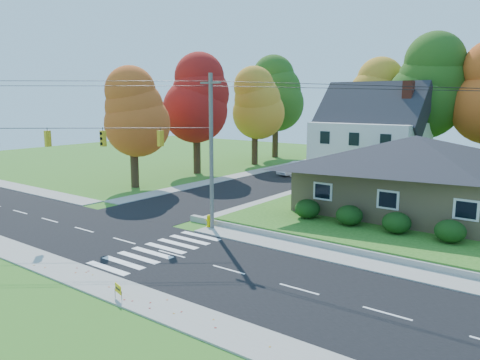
# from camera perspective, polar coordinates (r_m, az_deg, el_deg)

# --- Properties ---
(ground) EXTENTS (120.00, 120.00, 0.00)m
(ground) POSITION_cam_1_polar(r_m,az_deg,el_deg) (26.22, -8.34, -8.95)
(ground) COLOR #3D7923
(road_main) EXTENTS (90.00, 8.00, 0.02)m
(road_main) POSITION_cam_1_polar(r_m,az_deg,el_deg) (26.21, -8.34, -8.93)
(road_main) COLOR black
(road_main) RESTS_ON ground
(road_cross) EXTENTS (8.00, 44.00, 0.02)m
(road_cross) POSITION_cam_1_polar(r_m,az_deg,el_deg) (51.12, 6.17, 0.35)
(road_cross) COLOR black
(road_cross) RESTS_ON ground
(sidewalk_north) EXTENTS (90.00, 2.00, 0.08)m
(sidewalk_north) POSITION_cam_1_polar(r_m,az_deg,el_deg) (29.75, -1.45, -6.47)
(sidewalk_north) COLOR #9C9A90
(sidewalk_north) RESTS_ON ground
(sidewalk_south) EXTENTS (90.00, 2.00, 0.08)m
(sidewalk_south) POSITION_cam_1_polar(r_m,az_deg,el_deg) (23.20, -17.32, -11.75)
(sidewalk_south) COLOR #9C9A90
(sidewalk_south) RESTS_ON ground
(ranch_house) EXTENTS (14.60, 10.60, 5.40)m
(ranch_house) POSITION_cam_1_polar(r_m,az_deg,el_deg) (35.13, 20.43, 0.82)
(ranch_house) COLOR tan
(ranch_house) RESTS_ON lawn
(colonial_house) EXTENTS (10.40, 8.40, 9.60)m
(colonial_house) POSITION_cam_1_polar(r_m,az_deg,el_deg) (48.84, 15.64, 5.01)
(colonial_house) COLOR silver
(colonial_house) RESTS_ON lawn
(hedge_row) EXTENTS (10.70, 1.70, 1.27)m
(hedge_row) POSITION_cam_1_polar(r_m,az_deg,el_deg) (29.92, 15.82, -4.58)
(hedge_row) COLOR #163A10
(hedge_row) RESTS_ON lawn
(traffic_infrastructure) EXTENTS (38.10, 10.66, 10.00)m
(traffic_infrastructure) POSITION_cam_1_polar(r_m,az_deg,el_deg) (26.10, -6.74, 2.62)
(traffic_infrastructure) COLOR #666059
(traffic_infrastructure) RESTS_ON ground
(tree_lot_0) EXTENTS (6.72, 6.72, 12.51)m
(tree_lot_0) POSITION_cam_1_polar(r_m,az_deg,el_deg) (55.02, 16.14, 9.38)
(tree_lot_0) COLOR #3F2A19
(tree_lot_0) RESTS_ON lawn
(tree_lot_1) EXTENTS (7.84, 7.84, 14.60)m
(tree_lot_1) POSITION_cam_1_polar(r_m,az_deg,el_deg) (52.21, 22.07, 10.48)
(tree_lot_1) COLOR #3F2A19
(tree_lot_1) RESTS_ON lawn
(tree_west_0) EXTENTS (6.16, 6.16, 11.47)m
(tree_west_0) POSITION_cam_1_polar(r_m,az_deg,el_deg) (45.52, -12.98, 8.04)
(tree_west_0) COLOR #3F2A19
(tree_west_0) RESTS_ON ground
(tree_west_1) EXTENTS (7.28, 7.28, 13.56)m
(tree_west_1) POSITION_cam_1_polar(r_m,az_deg,el_deg) (53.18, -5.37, 9.88)
(tree_west_1) COLOR #3F2A19
(tree_west_1) RESTS_ON ground
(tree_west_2) EXTENTS (6.72, 6.72, 12.51)m
(tree_west_2) POSITION_cam_1_polar(r_m,az_deg,el_deg) (60.37, 1.84, 9.29)
(tree_west_2) COLOR #3F2A19
(tree_west_2) RESTS_ON ground
(tree_west_3) EXTENTS (7.84, 7.84, 14.60)m
(tree_west_3) POSITION_cam_1_polar(r_m,az_deg,el_deg) (68.13, 4.38, 10.43)
(tree_west_3) COLOR #3F2A19
(tree_west_3) RESTS_ON ground
(white_car) EXTENTS (2.85, 4.69, 1.46)m
(white_car) POSITION_cam_1_polar(r_m,az_deg,el_deg) (52.48, 6.83, 1.40)
(white_car) COLOR silver
(white_car) RESTS_ON road_cross
(fire_hydrant) EXTENTS (0.51, 0.40, 0.89)m
(fire_hydrant) POSITION_cam_1_polar(r_m,az_deg,el_deg) (31.02, -3.81, -5.07)
(fire_hydrant) COLOR #DBC200
(fire_hydrant) RESTS_ON ground
(yard_sign) EXTENTS (0.57, 0.19, 0.73)m
(yard_sign) POSITION_cam_1_polar(r_m,az_deg,el_deg) (20.82, -14.64, -12.74)
(yard_sign) COLOR black
(yard_sign) RESTS_ON ground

